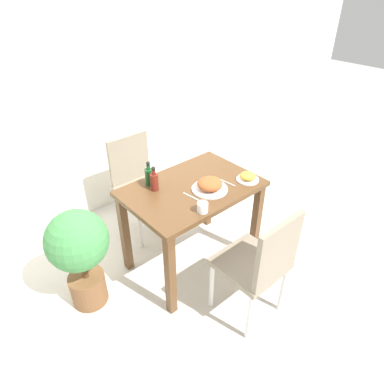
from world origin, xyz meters
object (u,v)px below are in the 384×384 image
chair_far (138,180)px  drink_cup (203,207)px  potted_plant_left (79,250)px  sauce_bottle (149,176)px  condiment_bottle (154,181)px  chair_near (260,262)px  side_plate (248,177)px  food_plate (210,185)px

chair_far → drink_cup: bearing=-96.0°
potted_plant_left → drink_cup: bearing=-33.9°
sauce_bottle → condiment_bottle: (-0.01, -0.09, 0.00)m
chair_near → drink_cup: (-0.13, 0.42, 0.27)m
chair_far → condiment_bottle: size_ratio=4.68×
chair_near → drink_cup: 0.52m
side_plate → condiment_bottle: 0.72m
food_plate → drink_cup: bearing=-143.6°
drink_cup → sauce_bottle: size_ratio=0.38×
chair_near → food_plate: (0.09, 0.59, 0.28)m
chair_far → drink_cup: 1.02m
chair_far → condiment_bottle: condiment_bottle is taller
chair_far → food_plate: 0.87m
drink_cup → potted_plant_left: (-0.71, 0.48, -0.28)m
sauce_bottle → food_plate: bearing=-50.7°
chair_near → condiment_bottle: size_ratio=4.68×
drink_cup → condiment_bottle: bearing=100.5°
food_plate → drink_cup: (-0.22, -0.16, -0.01)m
drink_cup → condiment_bottle: 0.44m
side_plate → condiment_bottle: bearing=149.5°
chair_far → food_plate: chair_far is taller
food_plate → sauce_bottle: bearing=129.3°
food_plate → drink_cup: 0.28m
chair_far → side_plate: size_ratio=5.24×
food_plate → sauce_bottle: sauce_bottle is taller
chair_far → drink_cup: size_ratio=12.19×
drink_cup → condiment_bottle: size_ratio=0.38×
side_plate → chair_near: bearing=-129.4°
sauce_bottle → condiment_bottle: 0.09m
food_plate → potted_plant_left: size_ratio=0.33×
chair_far → food_plate: (0.12, -0.81, 0.28)m
food_plate → sauce_bottle: 0.46m
side_plate → potted_plant_left: 1.34m
chair_far → side_plate: 1.04m
drink_cup → sauce_bottle: 0.53m
sauce_bottle → potted_plant_left: bearing=-176.2°
chair_far → sauce_bottle: sauce_bottle is taller
chair_far → sauce_bottle: 0.58m
sauce_bottle → potted_plant_left: 0.72m
chair_far → sauce_bottle: (-0.17, -0.46, 0.31)m
drink_cup → sauce_bottle: bearing=97.3°
condiment_bottle → potted_plant_left: condiment_bottle is taller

